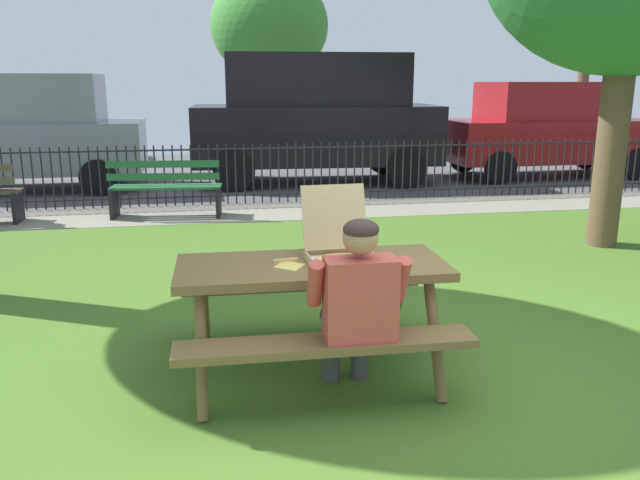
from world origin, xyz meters
The scene contains 13 objects.
ground centered at (0.00, 1.31, -0.01)m, with size 28.00×10.61×0.02m, color #476E24.
cobblestone_walkway centered at (0.00, 5.91, 0.00)m, with size 28.00×1.40×0.01m, color gray.
street_asphalt centered at (0.00, 10.41, -0.01)m, with size 28.00×7.60×0.01m, color #515154.
picnic_table_foreground centered at (-0.83, 0.35, 0.60)m, with size 1.83×1.51×0.79m.
pizza_box_open centered at (-0.63, 0.37, 0.86)m, with size 0.48×0.56×0.49m.
pizza_slice_on_table centered at (-0.99, 0.34, 0.78)m, with size 0.20×0.23×0.02m.
adult_at_table centered at (-0.64, -0.16, 0.66)m, with size 0.61×0.60×1.19m.
iron_fence_streetside centered at (0.00, 6.61, 0.50)m, with size 23.88×0.03×0.98m.
park_bench_center centered at (-2.12, 5.77, 0.42)m, with size 1.63×0.62×0.85m.
parked_car_far_left centered at (-4.96, 8.71, 1.10)m, with size 4.64×2.02×2.08m.
parked_car_left centered at (0.62, 8.71, 1.31)m, with size 4.79×2.26×2.46m.
parked_car_center centered at (5.55, 8.71, 1.01)m, with size 4.42×1.96×1.94m.
far_tree_midleft centered at (0.46, 15.91, 3.50)m, with size 3.45×3.45×5.09m.
Camera 1 is at (-1.49, -3.69, 1.95)m, focal length 35.71 mm.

